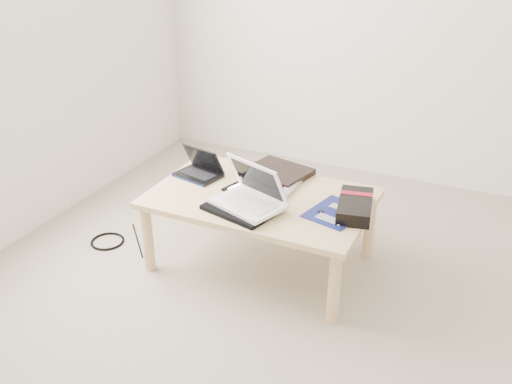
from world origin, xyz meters
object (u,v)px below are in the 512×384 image
at_px(netbook, 200,170).
at_px(gpu_box, 355,206).
at_px(white_laptop, 251,195).
at_px(coffee_table, 261,204).

relative_size(netbook, gpu_box, 0.80).
bearing_deg(white_laptop, netbook, 152.13).
bearing_deg(coffee_table, netbook, 168.68).
relative_size(coffee_table, netbook, 4.10).
xyz_separation_m(white_laptop, gpu_box, (0.47, 0.17, -0.03)).
distance_m(netbook, white_laptop, 0.46).
distance_m(coffee_table, netbook, 0.42).
xyz_separation_m(coffee_table, netbook, (-0.40, 0.08, 0.08)).
bearing_deg(gpu_box, netbook, 176.80).
distance_m(netbook, gpu_box, 0.88).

